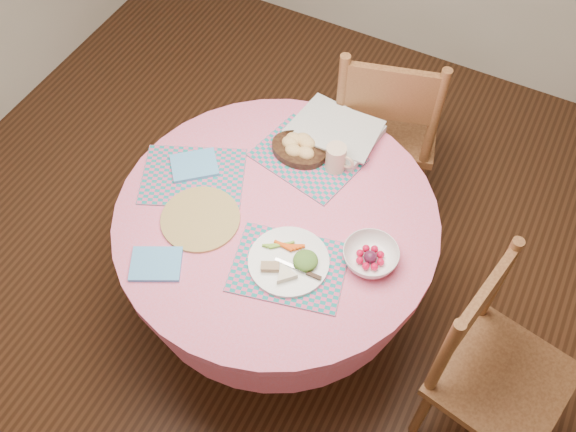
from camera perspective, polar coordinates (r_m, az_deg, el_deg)
name	(u,v)px	position (r m, az deg, el deg)	size (l,w,h in m)	color
ground	(279,306)	(3.07, -0.84, -8.03)	(4.00, 4.00, 0.00)	#331C0F
dining_table	(277,243)	(2.58, -0.99, -2.44)	(1.24, 1.24, 0.75)	pink
chair_right	(492,366)	(2.50, 17.65, -12.60)	(0.52, 0.54, 0.99)	brown
chair_back	(385,124)	(3.03, 8.60, 8.05)	(0.59, 0.57, 1.04)	brown
placemat_front	(289,267)	(2.30, 0.08, -4.57)	(0.40, 0.30, 0.01)	#157B7A
placemat_left	(193,176)	(2.56, -8.43, 3.53)	(0.40, 0.30, 0.01)	#157B7A
placemat_back	(308,157)	(2.60, 1.76, 5.23)	(0.40, 0.30, 0.01)	#157B7A
wicker_trivet	(200,219)	(2.43, -7.79, -0.25)	(0.30, 0.30, 0.01)	#A08845
napkin_near	(156,264)	(2.35, -11.65, -4.20)	(0.18, 0.14, 0.01)	#539AD6
napkin_far	(194,165)	(2.58, -8.33, 4.50)	(0.18, 0.14, 0.01)	#539AD6
dinner_plate	(290,262)	(2.29, 0.14, -4.11)	(0.29, 0.29, 0.05)	white
bread_bowl	(299,147)	(2.58, 0.98, 6.16)	(0.23, 0.23, 0.08)	black
latte_mug	(336,158)	(2.52, 4.33, 5.15)	(0.12, 0.08, 0.12)	beige
fruit_bowl	(370,256)	(2.31, 7.34, -3.58)	(0.25, 0.25, 0.06)	white
newspaper_stack	(335,131)	(2.66, 4.19, 7.53)	(0.37, 0.31, 0.04)	silver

